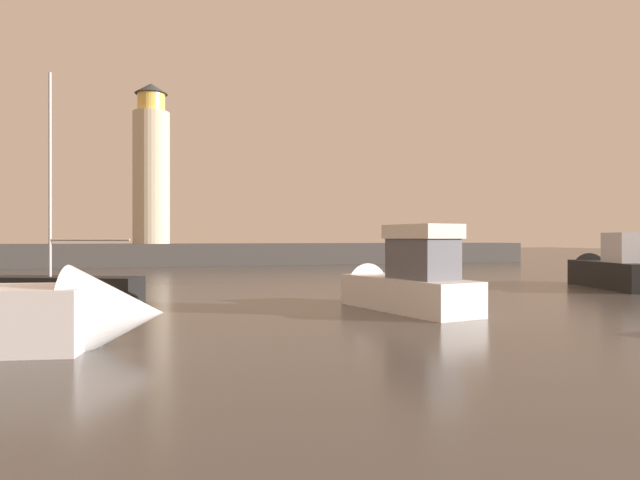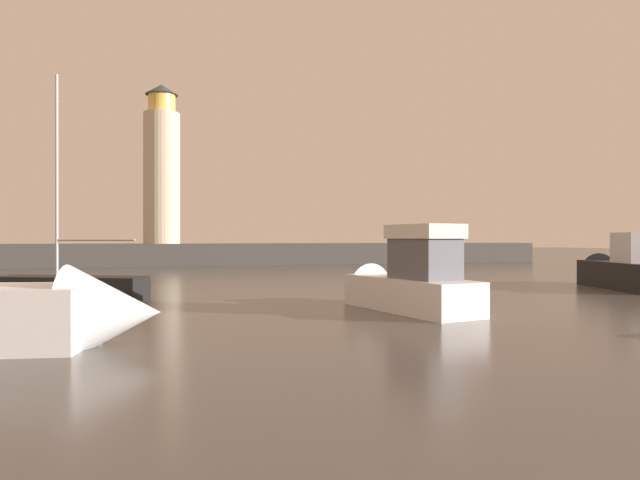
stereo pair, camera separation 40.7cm
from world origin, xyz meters
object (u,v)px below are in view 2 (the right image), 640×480
(motorboat_0, at_px, (400,281))
(sailboat_moored, at_px, (71,287))
(mooring_buoy, at_px, (445,284))
(motorboat_4, at_px, (617,270))
(lighthouse, at_px, (162,168))

(motorboat_0, relative_size, sailboat_moored, 0.79)
(sailboat_moored, bearing_deg, mooring_buoy, -11.51)
(motorboat_0, bearing_deg, sailboat_moored, 151.53)
(sailboat_moored, relative_size, mooring_buoy, 8.43)
(motorboat_0, distance_m, motorboat_4, 15.01)
(motorboat_0, height_order, mooring_buoy, motorboat_0)
(lighthouse, xyz_separation_m, sailboat_moored, (-3.67, -29.25, -8.49))
(motorboat_0, relative_size, motorboat_4, 0.92)
(lighthouse, relative_size, motorboat_4, 1.89)
(motorboat_4, height_order, mooring_buoy, motorboat_4)
(motorboat_0, relative_size, mooring_buoy, 6.63)
(lighthouse, relative_size, mooring_buoy, 13.56)
(motorboat_4, bearing_deg, motorboat_0, -161.24)
(lighthouse, height_order, motorboat_4, lighthouse)
(lighthouse, relative_size, motorboat_0, 2.04)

